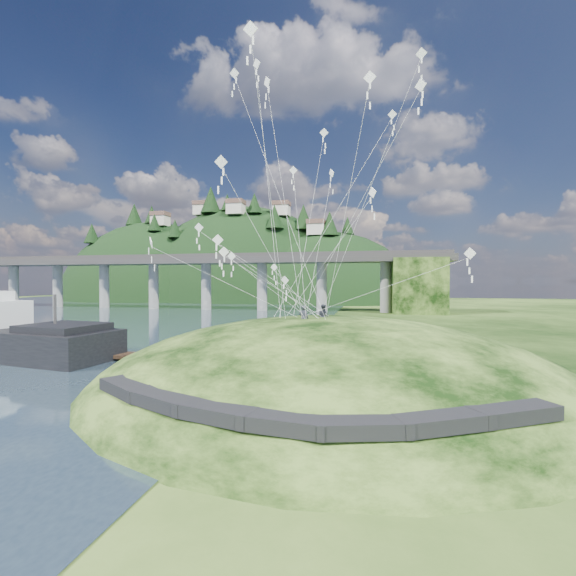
# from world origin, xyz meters

# --- Properties ---
(ground) EXTENTS (320.00, 320.00, 0.00)m
(ground) POSITION_xyz_m (0.00, 0.00, 0.00)
(ground) COLOR black
(ground) RESTS_ON ground
(grass_hill) EXTENTS (36.00, 32.00, 13.00)m
(grass_hill) POSITION_xyz_m (8.00, 2.00, -1.50)
(grass_hill) COLOR black
(grass_hill) RESTS_ON ground
(footpath) EXTENTS (22.29, 5.84, 0.83)m
(footpath) POSITION_xyz_m (7.46, -9.74, 2.08)
(footpath) COLOR black
(footpath) RESTS_ON ground
(bridge) EXTENTS (160.00, 11.00, 15.00)m
(bridge) POSITION_xyz_m (-26.46, 70.07, 9.70)
(bridge) COLOR #2D2B2B
(bridge) RESTS_ON ground
(far_ridge) EXTENTS (153.00, 70.00, 94.50)m
(far_ridge) POSITION_xyz_m (-43.58, 122.17, -7.44)
(far_ridge) COLOR black
(far_ridge) RESTS_ON ground
(work_barge) EXTENTS (25.06, 9.84, 8.54)m
(work_barge) POSITION_xyz_m (-25.53, 6.21, 2.14)
(work_barge) COLOR black
(work_barge) RESTS_ON ground
(wooden_dock) EXTENTS (13.36, 2.57, 0.95)m
(wooden_dock) POSITION_xyz_m (-7.99, 6.87, 0.42)
(wooden_dock) COLOR #352116
(wooden_dock) RESTS_ON ground
(kite_flyers) EXTENTS (2.15, 1.98, 1.85)m
(kite_flyers) POSITION_xyz_m (7.01, 1.75, 5.88)
(kite_flyers) COLOR #22242E
(kite_flyers) RESTS_ON ground
(kite_swarm) EXTENTS (20.11, 16.05, 21.49)m
(kite_swarm) POSITION_xyz_m (4.56, 3.82, 16.93)
(kite_swarm) COLOR white
(kite_swarm) RESTS_ON ground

